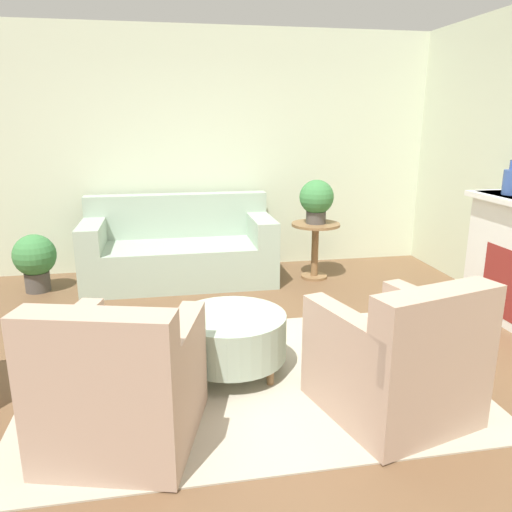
% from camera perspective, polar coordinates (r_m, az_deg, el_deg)
% --- Properties ---
extents(ground_plane, '(16.00, 16.00, 0.00)m').
position_cam_1_polar(ground_plane, '(3.63, -0.77, -13.92)').
color(ground_plane, brown).
extents(wall_back, '(9.77, 0.12, 2.80)m').
position_cam_1_polar(wall_back, '(6.11, -5.60, 11.75)').
color(wall_back, beige).
rests_on(wall_back, ground_plane).
extents(rug, '(3.03, 2.02, 0.01)m').
position_cam_1_polar(rug, '(3.63, -0.77, -13.85)').
color(rug, '#B2A893').
rests_on(rug, ground_plane).
extents(couch, '(2.08, 0.94, 0.94)m').
position_cam_1_polar(couch, '(5.69, -8.71, 0.53)').
color(couch, '#9EB29E').
rests_on(couch, ground_plane).
extents(armchair_left, '(0.98, 1.02, 0.89)m').
position_cam_1_polar(armchair_left, '(2.93, -15.22, -14.39)').
color(armchair_left, tan).
rests_on(armchair_left, rug).
extents(armchair_right, '(0.98, 1.02, 0.89)m').
position_cam_1_polar(armchair_right, '(3.21, 15.88, -11.68)').
color(armchair_right, tan).
rests_on(armchair_right, rug).
extents(ottoman_table, '(0.79, 0.79, 0.43)m').
position_cam_1_polar(ottoman_table, '(3.61, -2.84, -9.08)').
color(ottoman_table, '#9EB29E').
rests_on(ottoman_table, rug).
extents(side_table, '(0.55, 0.55, 0.64)m').
position_cam_1_polar(side_table, '(5.72, 6.78, 1.75)').
color(side_table, olive).
rests_on(side_table, ground_plane).
extents(vase_mantel_near, '(0.15, 0.15, 0.31)m').
position_cam_1_polar(vase_mantel_near, '(5.03, 27.18, 7.63)').
color(vase_mantel_near, '#38569E').
rests_on(vase_mantel_near, fireplace).
extents(potted_plant_on_side_table, '(0.38, 0.38, 0.49)m').
position_cam_1_polar(potted_plant_on_side_table, '(5.63, 6.93, 6.47)').
color(potted_plant_on_side_table, '#4C4742').
rests_on(potted_plant_on_side_table, side_table).
extents(potted_plant_floor, '(0.44, 0.44, 0.62)m').
position_cam_1_polar(potted_plant_floor, '(5.75, -23.95, -0.30)').
color(potted_plant_floor, '#4C4742').
rests_on(potted_plant_floor, ground_plane).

